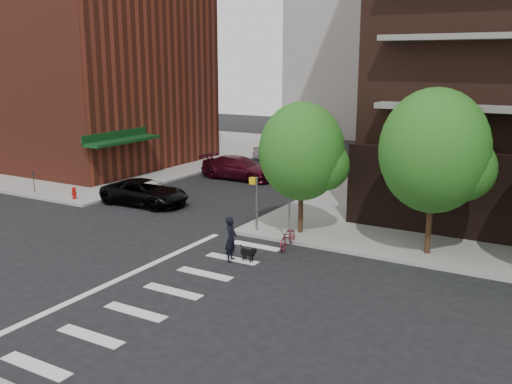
{
  "coord_description": "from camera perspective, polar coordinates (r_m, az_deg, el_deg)",
  "views": [
    {
      "loc": [
        15.29,
        -15.17,
        8.16
      ],
      "look_at": [
        3.0,
        6.0,
        2.5
      ],
      "focal_mm": 40.0,
      "sensor_mm": 36.0,
      "label": 1
    }
  ],
  "objects": [
    {
      "name": "sidewalk_nw",
      "position": [
        56.07,
        -15.56,
        4.25
      ],
      "size": [
        31.0,
        33.0,
        0.15
      ],
      "primitive_type": "cube",
      "color": "gray",
      "rests_on": "ground"
    },
    {
      "name": "dog",
      "position": [
        23.74,
        -0.76,
        -6.09
      ],
      "size": [
        0.74,
        0.31,
        0.62
      ],
      "rotation": [
        0.0,
        0.0,
        -0.19
      ],
      "color": "black",
      "rests_on": "ground"
    },
    {
      "name": "dog_walker",
      "position": [
        23.67,
        -2.52,
        -4.72
      ],
      "size": [
        0.79,
        0.62,
        1.9
      ],
      "primitive_type": "imported",
      "rotation": [
        0.0,
        0.0,
        1.83
      ],
      "color": "black",
      "rests_on": "ground"
    },
    {
      "name": "midrise_nw",
      "position": [
        49.94,
        -18.83,
        14.63
      ],
      "size": [
        21.4,
        15.5,
        20.0
      ],
      "color": "maroon",
      "rests_on": "sidewalk_nw"
    },
    {
      "name": "tree_a",
      "position": [
        26.54,
        4.59,
        4.06
      ],
      "size": [
        4.0,
        4.0,
        5.9
      ],
      "color": "#301E11",
      "rests_on": "sidewalk_ne"
    },
    {
      "name": "parking_meter",
      "position": [
        37.91,
        -21.35,
        1.16
      ],
      "size": [
        0.1,
        0.08,
        1.32
      ],
      "color": "black",
      "rests_on": "sidewalk_nw"
    },
    {
      "name": "parked_car_maroon",
      "position": [
        40.02,
        -1.73,
        2.43
      ],
      "size": [
        2.37,
        5.61,
        1.61
      ],
      "primitive_type": "imported",
      "rotation": [
        0.0,
        0.0,
        1.55
      ],
      "color": "#470C1A",
      "rests_on": "ground"
    },
    {
      "name": "scooter",
      "position": [
        25.45,
        3.22,
        -4.51
      ],
      "size": [
        0.95,
        2.0,
        1.01
      ],
      "primitive_type": "imported",
      "rotation": [
        0.0,
        0.0,
        0.15
      ],
      "color": "maroon",
      "rests_on": "ground"
    },
    {
      "name": "parked_car_silver",
      "position": [
        46.85,
        2.81,
        3.99
      ],
      "size": [
        1.79,
        4.98,
        1.63
      ],
      "primitive_type": "imported",
      "rotation": [
        0.0,
        0.0,
        1.58
      ],
      "color": "#96989C",
      "rests_on": "ground"
    },
    {
      "name": "ground",
      "position": [
        23.03,
        -14.24,
        -8.15
      ],
      "size": [
        120.0,
        120.0,
        0.0
      ],
      "primitive_type": "plane",
      "color": "black",
      "rests_on": "ground"
    },
    {
      "name": "crosswalk",
      "position": [
        21.62,
        -9.98,
        -9.34
      ],
      "size": [
        3.85,
        13.0,
        0.01
      ],
      "color": "silver",
      "rests_on": "ground"
    },
    {
      "name": "tree_b",
      "position": [
        24.52,
        17.39,
        3.95
      ],
      "size": [
        4.5,
        4.5,
        6.65
      ],
      "color": "#301E11",
      "rests_on": "sidewalk_ne"
    },
    {
      "name": "pedestrian_signal",
      "position": [
        27.22,
        0.79,
        -0.37
      ],
      "size": [
        2.18,
        0.67,
        2.6
      ],
      "color": "slate",
      "rests_on": "sidewalk_ne"
    },
    {
      "name": "fire_hydrant",
      "position": [
        35.36,
        -17.74,
        -0.03
      ],
      "size": [
        0.24,
        0.24,
        0.73
      ],
      "color": "#A50C0C",
      "rests_on": "sidewalk_nw"
    },
    {
      "name": "parked_car_black",
      "position": [
        33.48,
        -11.04,
        -0.05
      ],
      "size": [
        2.59,
        5.33,
        1.46
      ],
      "primitive_type": "imported",
      "rotation": [
        0.0,
        0.0,
        1.6
      ],
      "color": "black",
      "rests_on": "ground"
    }
  ]
}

